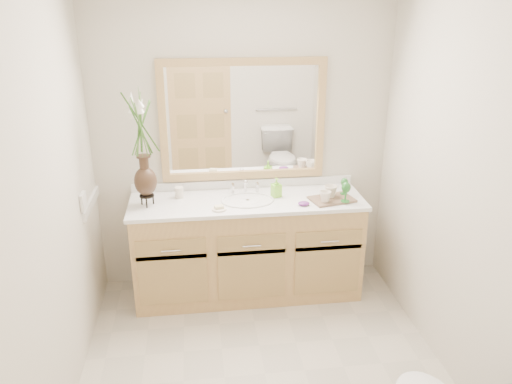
{
  "coord_description": "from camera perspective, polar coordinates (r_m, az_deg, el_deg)",
  "views": [
    {
      "loc": [
        -0.39,
        -2.6,
        2.3
      ],
      "look_at": [
        0.02,
        0.65,
        1.03
      ],
      "focal_mm": 35.0,
      "sensor_mm": 36.0,
      "label": 1
    }
  ],
  "objects": [
    {
      "name": "goblet_back",
      "position": [
        4.03,
        10.06,
        0.99
      ],
      "size": [
        0.06,
        0.06,
        0.13
      ],
      "color": "#246D27",
      "rests_on": "tray"
    },
    {
      "name": "flower_vase",
      "position": [
        3.73,
        -12.95,
        6.46
      ],
      "size": [
        0.2,
        0.2,
        0.82
      ],
      "rotation": [
        0.0,
        0.0,
        -0.06
      ],
      "color": "black",
      "rests_on": "counter"
    },
    {
      "name": "switch_plate",
      "position": [
        3.7,
        -19.14,
        -1.01
      ],
      "size": [
        0.02,
        0.12,
        0.12
      ],
      "primitive_type": "cube",
      "color": "white",
      "rests_on": "wall_left"
    },
    {
      "name": "counter",
      "position": [
        3.93,
        -1.01,
        -1.09
      ],
      "size": [
        1.84,
        0.57,
        0.03
      ],
      "primitive_type": "cube",
      "color": "white",
      "rests_on": "vanity"
    },
    {
      "name": "tray",
      "position": [
        3.96,
        8.66,
        -0.83
      ],
      "size": [
        0.37,
        0.29,
        0.02
      ],
      "primitive_type": "cube",
      "rotation": [
        0.0,
        0.0,
        0.24
      ],
      "color": "brown",
      "rests_on": "counter"
    },
    {
      "name": "wall_back",
      "position": [
        4.07,
        -1.49,
        5.44
      ],
      "size": [
        2.4,
        0.02,
        2.4
      ],
      "primitive_type": "cube",
      "color": "beige",
      "rests_on": "floor"
    },
    {
      "name": "mug_left",
      "position": [
        3.86,
        7.91,
        -0.47
      ],
      "size": [
        0.11,
        0.1,
        0.09
      ],
      "primitive_type": "imported",
      "rotation": [
        0.0,
        0.0,
        0.21
      ],
      "color": "silver",
      "rests_on": "tray"
    },
    {
      "name": "floor",
      "position": [
        3.5,
        1.04,
        -20.05
      ],
      "size": [
        2.6,
        2.6,
        0.0
      ],
      "primitive_type": "plane",
      "color": "#B8AF9D",
      "rests_on": "ground"
    },
    {
      "name": "wall_front",
      "position": [
        1.75,
        7.76,
        -18.14
      ],
      "size": [
        2.4,
        0.02,
        2.4
      ],
      "primitive_type": "cube",
      "color": "beige",
      "rests_on": "floor"
    },
    {
      "name": "tumbler",
      "position": [
        4.0,
        -8.77,
        -0.04
      ],
      "size": [
        0.07,
        0.07,
        0.09
      ],
      "primitive_type": "cylinder",
      "color": "silver",
      "rests_on": "counter"
    },
    {
      "name": "vanity",
      "position": [
        4.1,
        -0.97,
        -6.46
      ],
      "size": [
        1.8,
        0.55,
        0.8
      ],
      "color": "tan",
      "rests_on": "floor"
    },
    {
      "name": "purple_dish",
      "position": [
        3.83,
        5.48,
        -1.31
      ],
      "size": [
        0.1,
        0.09,
        0.03
      ],
      "primitive_type": "ellipsoid",
      "rotation": [
        0.0,
        0.0,
        -0.2
      ],
      "color": "#6D297C",
      "rests_on": "counter"
    },
    {
      "name": "soap_dish",
      "position": [
        3.74,
        -4.25,
        -1.9
      ],
      "size": [
        0.11,
        0.11,
        0.03
      ],
      "color": "silver",
      "rests_on": "counter"
    },
    {
      "name": "goblet_front",
      "position": [
        3.87,
        10.25,
        0.39
      ],
      "size": [
        0.07,
        0.07,
        0.16
      ],
      "color": "#246D27",
      "rests_on": "tray"
    },
    {
      "name": "sink",
      "position": [
        3.93,
        -0.98,
        -1.72
      ],
      "size": [
        0.38,
        0.34,
        0.23
      ],
      "color": "white",
      "rests_on": "counter"
    },
    {
      "name": "wall_left",
      "position": [
        2.94,
        -22.66,
        -2.62
      ],
      "size": [
        0.02,
        2.6,
        2.4
      ],
      "primitive_type": "cube",
      "color": "beige",
      "rests_on": "floor"
    },
    {
      "name": "mirror",
      "position": [
        4.0,
        -1.48,
        8.18
      ],
      "size": [
        1.32,
        0.04,
        0.97
      ],
      "color": "white",
      "rests_on": "wall_back"
    },
    {
      "name": "soap_bottle",
      "position": [
        3.97,
        2.33,
        0.42
      ],
      "size": [
        0.08,
        0.08,
        0.14
      ],
      "primitive_type": "imported",
      "rotation": [
        0.0,
        0.0,
        0.31
      ],
      "color": "#7FD933",
      "rests_on": "counter"
    },
    {
      "name": "wall_right",
      "position": [
        3.24,
        22.67,
        -0.43
      ],
      "size": [
        0.02,
        2.6,
        2.4
      ],
      "primitive_type": "cube",
      "color": "beige",
      "rests_on": "floor"
    },
    {
      "name": "mug_right",
      "position": [
        3.96,
        8.52,
        0.11
      ],
      "size": [
        0.12,
        0.12,
        0.1
      ],
      "primitive_type": "imported",
      "rotation": [
        0.0,
        0.0,
        0.22
      ],
      "color": "silver",
      "rests_on": "tray"
    }
  ]
}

